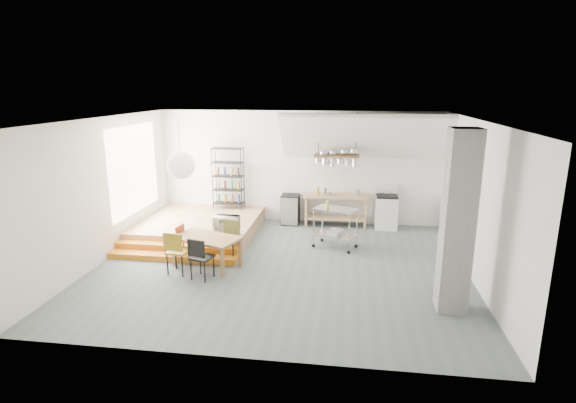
# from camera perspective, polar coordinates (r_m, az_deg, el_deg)

# --- Properties ---
(floor) EXTENTS (8.00, 8.00, 0.00)m
(floor) POSITION_cam_1_polar(r_m,az_deg,el_deg) (10.00, -1.03, -8.22)
(floor) COLOR slate
(floor) RESTS_ON ground
(wall_back) EXTENTS (8.00, 0.04, 3.20)m
(wall_back) POSITION_cam_1_polar(r_m,az_deg,el_deg) (12.90, 1.35, 4.35)
(wall_back) COLOR silver
(wall_back) RESTS_ON ground
(wall_left) EXTENTS (0.04, 7.00, 3.20)m
(wall_left) POSITION_cam_1_polar(r_m,az_deg,el_deg) (10.85, -22.43, 1.35)
(wall_left) COLOR silver
(wall_left) RESTS_ON ground
(wall_right) EXTENTS (0.04, 7.00, 3.20)m
(wall_right) POSITION_cam_1_polar(r_m,az_deg,el_deg) (9.73, 22.88, -0.09)
(wall_right) COLOR silver
(wall_right) RESTS_ON ground
(ceiling) EXTENTS (8.00, 7.00, 0.02)m
(ceiling) POSITION_cam_1_polar(r_m,az_deg,el_deg) (9.26, -1.12, 10.40)
(ceiling) COLOR white
(ceiling) RESTS_ON wall_back
(slope_ceiling) EXTENTS (4.40, 1.44, 1.32)m
(slope_ceiling) POSITION_cam_1_polar(r_m,az_deg,el_deg) (12.09, 9.63, 8.04)
(slope_ceiling) COLOR white
(slope_ceiling) RESTS_ON wall_back
(window_pane) EXTENTS (0.02, 2.50, 2.20)m
(window_pane) POSITION_cam_1_polar(r_m,az_deg,el_deg) (12.10, -18.92, 3.87)
(window_pane) COLOR white
(window_pane) RESTS_ON wall_left
(platform) EXTENTS (3.00, 3.00, 0.40)m
(platform) POSITION_cam_1_polar(r_m,az_deg,el_deg) (12.35, -11.13, -3.07)
(platform) COLOR #A58152
(platform) RESTS_ON ground
(step_lower) EXTENTS (3.00, 0.35, 0.13)m
(step_lower) POSITION_cam_1_polar(r_m,az_deg,el_deg) (10.67, -14.47, -6.82)
(step_lower) COLOR orange
(step_lower) RESTS_ON ground
(step_upper) EXTENTS (3.00, 0.35, 0.27)m
(step_upper) POSITION_cam_1_polar(r_m,az_deg,el_deg) (10.95, -13.81, -5.86)
(step_upper) COLOR orange
(step_upper) RESTS_ON ground
(concrete_column) EXTENTS (0.50, 0.50, 3.20)m
(concrete_column) POSITION_cam_1_polar(r_m,az_deg,el_deg) (8.16, 20.74, -2.52)
(concrete_column) COLOR slate
(concrete_column) RESTS_ON ground
(kitchen_counter) EXTENTS (1.80, 0.60, 0.91)m
(kitchen_counter) POSITION_cam_1_polar(r_m,az_deg,el_deg) (12.69, 6.08, -0.40)
(kitchen_counter) COLOR #A58152
(kitchen_counter) RESTS_ON ground
(stove) EXTENTS (0.60, 0.60, 1.18)m
(stove) POSITION_cam_1_polar(r_m,az_deg,el_deg) (12.77, 12.35, -1.24)
(stove) COLOR white
(stove) RESTS_ON ground
(pot_rack) EXTENTS (1.20, 0.50, 1.43)m
(pot_rack) POSITION_cam_1_polar(r_m,az_deg,el_deg) (12.19, 6.34, 5.48)
(pot_rack) COLOR #432E1A
(pot_rack) RESTS_ON ceiling
(wire_shelving) EXTENTS (0.88, 0.38, 1.80)m
(wire_shelving) POSITION_cam_1_polar(r_m,az_deg,el_deg) (13.04, -7.59, 3.12)
(wire_shelving) COLOR black
(wire_shelving) RESTS_ON platform
(microwave_shelf) EXTENTS (0.60, 0.40, 0.16)m
(microwave_shelf) POSITION_cam_1_polar(r_m,az_deg,el_deg) (10.79, -7.80, -3.56)
(microwave_shelf) COLOR #A58152
(microwave_shelf) RESTS_ON platform
(paper_lantern) EXTENTS (0.60, 0.60, 0.60)m
(paper_lantern) POSITION_cam_1_polar(r_m,az_deg,el_deg) (9.94, -13.44, 4.47)
(paper_lantern) COLOR white
(paper_lantern) RESTS_ON ceiling
(dining_table) EXTENTS (1.61, 1.23, 0.68)m
(dining_table) POSITION_cam_1_polar(r_m,az_deg,el_deg) (9.96, -10.28, -4.85)
(dining_table) COLOR olive
(dining_table) RESTS_ON ground
(chair_mustard) EXTENTS (0.48, 0.48, 0.94)m
(chair_mustard) POSITION_cam_1_polar(r_m,az_deg,el_deg) (9.68, -14.02, -5.88)
(chair_mustard) COLOR #A4821C
(chair_mustard) RESTS_ON ground
(chair_black) EXTENTS (0.51, 0.51, 0.89)m
(chair_black) POSITION_cam_1_polar(r_m,az_deg,el_deg) (9.32, -11.15, -6.70)
(chair_black) COLOR black
(chair_black) RESTS_ON ground
(chair_olive) EXTENTS (0.46, 0.46, 0.89)m
(chair_olive) POSITION_cam_1_polar(r_m,az_deg,el_deg) (10.38, -7.37, -4.35)
(chair_olive) COLOR olive
(chair_olive) RESTS_ON ground
(chair_red) EXTENTS (0.42, 0.42, 0.82)m
(chair_red) POSITION_cam_1_polar(r_m,az_deg,el_deg) (10.53, -13.97, -4.63)
(chair_red) COLOR #B6401A
(chair_red) RESTS_ON ground
(rolling_cart) EXTENTS (1.13, 0.88, 0.99)m
(rolling_cart) POSITION_cam_1_polar(r_m,az_deg,el_deg) (10.96, 6.02, -2.68)
(rolling_cart) COLOR silver
(rolling_cart) RESTS_ON ground
(mini_fridge) EXTENTS (0.50, 0.50, 0.86)m
(mini_fridge) POSITION_cam_1_polar(r_m,az_deg,el_deg) (12.89, 0.30, -1.00)
(mini_fridge) COLOR black
(mini_fridge) RESTS_ON ground
(microwave) EXTENTS (0.60, 0.44, 0.31)m
(microwave) POSITION_cam_1_polar(r_m,az_deg,el_deg) (10.73, -7.84, -2.67)
(microwave) COLOR beige
(microwave) RESTS_ON microwave_shelf
(bowl) EXTENTS (0.24, 0.24, 0.05)m
(bowl) POSITION_cam_1_polar(r_m,az_deg,el_deg) (12.57, 5.41, 0.93)
(bowl) COLOR silver
(bowl) RESTS_ON kitchen_counter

